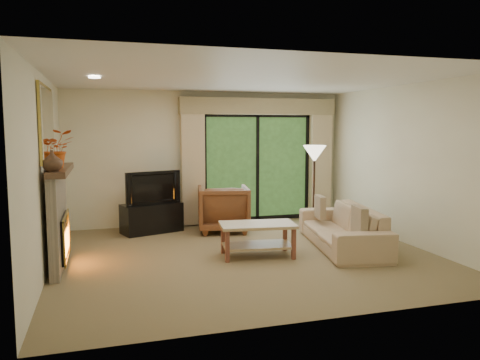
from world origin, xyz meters
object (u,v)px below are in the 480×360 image
object	(u,v)px
coffee_table	(257,240)
armchair	(223,208)
sofa	(342,227)
media_console	(152,218)

from	to	relation	value
coffee_table	armchair	bearing A→B (deg)	99.34
armchair	sofa	distance (m)	2.26
armchair	sofa	size ratio (longest dim) A/B	0.42
armchair	coffee_table	distance (m)	1.80
media_console	armchair	size ratio (longest dim) A/B	1.14
media_console	sofa	xyz separation A→B (m)	(2.80, -1.95, 0.06)
armchair	coffee_table	xyz separation A→B (m)	(0.06, -1.79, -0.18)
sofa	armchair	bearing A→B (deg)	-127.26
media_console	armchair	distance (m)	1.31
sofa	coffee_table	xyz separation A→B (m)	(-1.46, -0.12, -0.08)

